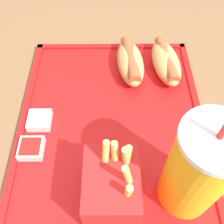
{
  "coord_description": "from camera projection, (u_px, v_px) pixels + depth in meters",
  "views": [
    {
      "loc": [
        0.25,
        -0.0,
        1.13
      ],
      "look_at": [
        -0.02,
        0.0,
        0.76
      ],
      "focal_mm": 42.0,
      "sensor_mm": 36.0,
      "label": 1
    }
  ],
  "objects": [
    {
      "name": "sauce_cup_mayo",
      "position": [
        40.0,
        120.0,
        0.48
      ],
      "size": [
        0.04,
        0.04,
        0.02
      ],
      "color": "silver",
      "rests_on": "food_tray"
    },
    {
      "name": "dining_table",
      "position": [
        112.0,
        195.0,
        0.78
      ],
      "size": [
        1.15,
        1.07,
        0.72
      ],
      "color": "brown",
      "rests_on": "ground_plane"
    },
    {
      "name": "sauce_cup_ketchup",
      "position": [
        31.0,
        148.0,
        0.44
      ],
      "size": [
        0.04,
        0.04,
        0.02
      ],
      "color": "silver",
      "rests_on": "food_tray"
    },
    {
      "name": "food_tray",
      "position": [
        112.0,
        123.0,
        0.49
      ],
      "size": [
        0.43,
        0.34,
        0.01
      ],
      "color": "red",
      "rests_on": "dining_table"
    },
    {
      "name": "soda_cup",
      "position": [
        198.0,
        170.0,
        0.34
      ],
      "size": [
        0.08,
        0.08,
        0.21
      ],
      "color": "gold",
      "rests_on": "food_tray"
    },
    {
      "name": "hot_dog_near",
      "position": [
        130.0,
        62.0,
        0.55
      ],
      "size": [
        0.14,
        0.07,
        0.04
      ],
      "color": "tan",
      "rests_on": "food_tray"
    },
    {
      "name": "fries_carton",
      "position": [
        115.0,
        186.0,
        0.37
      ],
      "size": [
        0.1,
        0.08,
        0.12
      ],
      "color": "red",
      "rests_on": "food_tray"
    },
    {
      "name": "hot_dog_far",
      "position": [
        166.0,
        62.0,
        0.55
      ],
      "size": [
        0.14,
        0.07,
        0.04
      ],
      "color": "tan",
      "rests_on": "food_tray"
    },
    {
      "name": "ground_plane",
      "position": [
        112.0,
        224.0,
        1.07
      ],
      "size": [
        8.0,
        8.0,
        0.0
      ],
      "primitive_type": "plane",
      "color": "#ADA393"
    }
  ]
}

